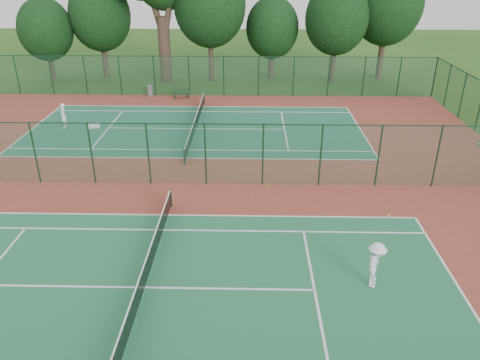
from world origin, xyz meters
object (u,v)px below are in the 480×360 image
Objects in this scene: player_far at (63,116)px; trash_bin at (150,91)px; kit_bag at (93,126)px; player_near at (376,265)px; bench at (181,94)px.

player_far is 1.87× the size of trash_bin.
player_far reaches higher than trash_bin.
trash_bin reaches higher than kit_bag.
trash_bin is at bearing 146.88° from player_far.
player_near reaches higher than trash_bin.
player_near is at bearing 40.85° from player_far.
trash_bin is at bearing 145.91° from bench.
player_near is at bearing -87.56° from bench.
player_far is 9.70m from trash_bin.
player_far reaches higher than kit_bag.
trash_bin is (4.57, 8.55, -0.43)m from player_far.
player_near is 2.14× the size of kit_bag.
player_near is 1.95× the size of trash_bin.
bench reaches higher than kit_bag.
player_far is at bearing -118.11° from trash_bin.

